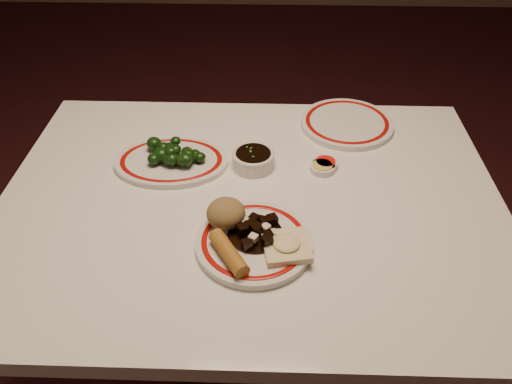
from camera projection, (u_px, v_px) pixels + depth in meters
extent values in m
plane|color=black|center=(252.00, 369.00, 1.67)|extent=(7.00, 7.00, 0.00)
cube|color=white|center=(251.00, 205.00, 1.20)|extent=(1.20, 0.90, 0.04)
cylinder|color=black|center=(103.00, 209.00, 1.75)|extent=(0.06, 0.06, 0.71)
cylinder|color=black|center=(412.00, 215.00, 1.73)|extent=(0.06, 0.06, 0.71)
cylinder|color=silver|center=(254.00, 243.00, 1.06)|extent=(0.32, 0.32, 0.02)
torus|color=#980E07|center=(254.00, 240.00, 1.05)|extent=(0.28, 0.28, 0.00)
ellipsoid|color=olive|center=(226.00, 213.00, 1.07)|extent=(0.09, 0.09, 0.06)
cylinder|color=#AC762A|center=(229.00, 253.00, 1.00)|extent=(0.09, 0.12, 0.03)
cube|color=beige|center=(286.00, 246.00, 1.03)|extent=(0.11, 0.11, 0.01)
ellipsoid|color=beige|center=(287.00, 243.00, 1.02)|extent=(0.06, 0.06, 0.02)
cylinder|color=black|center=(255.00, 234.00, 1.07)|extent=(0.12, 0.12, 0.00)
cube|color=black|center=(265.00, 230.00, 1.07)|extent=(0.02, 0.02, 0.02)
cube|color=black|center=(256.00, 227.00, 1.06)|extent=(0.03, 0.03, 0.02)
cube|color=black|center=(242.00, 221.00, 1.08)|extent=(0.02, 0.02, 0.01)
cube|color=black|center=(256.00, 232.00, 1.06)|extent=(0.02, 0.02, 0.02)
cube|color=black|center=(257.00, 229.00, 1.05)|extent=(0.03, 0.03, 0.02)
cube|color=black|center=(255.00, 231.00, 1.06)|extent=(0.02, 0.02, 0.02)
cube|color=black|center=(272.00, 220.00, 1.08)|extent=(0.03, 0.03, 0.02)
cube|color=black|center=(264.00, 222.00, 1.08)|extent=(0.02, 0.02, 0.02)
cube|color=black|center=(240.00, 220.00, 1.08)|extent=(0.02, 0.02, 0.02)
cube|color=black|center=(268.00, 235.00, 1.04)|extent=(0.02, 0.02, 0.02)
cube|color=black|center=(267.00, 241.00, 1.02)|extent=(0.03, 0.03, 0.02)
cube|color=black|center=(256.00, 227.00, 1.07)|extent=(0.02, 0.02, 0.01)
cube|color=black|center=(243.00, 230.00, 1.05)|extent=(0.03, 0.03, 0.02)
cube|color=black|center=(247.00, 244.00, 1.03)|extent=(0.03, 0.03, 0.02)
cube|color=black|center=(249.00, 226.00, 1.06)|extent=(0.02, 0.02, 0.02)
cube|color=black|center=(241.00, 221.00, 1.09)|extent=(0.01, 0.01, 0.01)
cube|color=black|center=(254.00, 219.00, 1.09)|extent=(0.03, 0.03, 0.02)
cube|color=black|center=(252.00, 223.00, 1.07)|extent=(0.02, 0.02, 0.02)
cube|color=beige|center=(266.00, 227.00, 1.06)|extent=(0.02, 0.02, 0.01)
cube|color=beige|center=(243.00, 221.00, 1.07)|extent=(0.02, 0.02, 0.01)
cube|color=beige|center=(253.00, 238.00, 1.03)|extent=(0.02, 0.02, 0.01)
cube|color=beige|center=(272.00, 233.00, 1.05)|extent=(0.02, 0.02, 0.01)
cube|color=beige|center=(250.00, 220.00, 1.08)|extent=(0.02, 0.02, 0.01)
torus|color=#980E07|center=(171.00, 160.00, 1.28)|extent=(0.26, 0.26, 0.00)
cylinder|color=#23471C|center=(173.00, 157.00, 1.28)|extent=(0.01, 0.01, 0.01)
ellipsoid|color=black|center=(172.00, 151.00, 1.27)|extent=(0.04, 0.04, 0.03)
cylinder|color=#23471C|center=(200.00, 161.00, 1.27)|extent=(0.01, 0.01, 0.01)
ellipsoid|color=black|center=(200.00, 157.00, 1.26)|extent=(0.03, 0.03, 0.02)
cylinder|color=#23471C|center=(183.00, 165.00, 1.25)|extent=(0.01, 0.01, 0.01)
ellipsoid|color=black|center=(182.00, 159.00, 1.24)|extent=(0.04, 0.04, 0.03)
cylinder|color=#23471C|center=(173.00, 164.00, 1.26)|extent=(0.01, 0.01, 0.01)
ellipsoid|color=black|center=(172.00, 159.00, 1.24)|extent=(0.04, 0.04, 0.03)
cylinder|color=#23471C|center=(193.00, 160.00, 1.27)|extent=(0.01, 0.01, 0.01)
ellipsoid|color=black|center=(193.00, 156.00, 1.26)|extent=(0.03, 0.03, 0.02)
cylinder|color=#23471C|center=(162.00, 160.00, 1.27)|extent=(0.01, 0.01, 0.02)
ellipsoid|color=black|center=(162.00, 154.00, 1.26)|extent=(0.04, 0.04, 0.03)
cylinder|color=#23471C|center=(155.00, 163.00, 1.26)|extent=(0.01, 0.01, 0.01)
ellipsoid|color=black|center=(154.00, 159.00, 1.25)|extent=(0.03, 0.03, 0.03)
cylinder|color=#23471C|center=(173.00, 151.00, 1.31)|extent=(0.01, 0.01, 0.01)
ellipsoid|color=black|center=(173.00, 147.00, 1.30)|extent=(0.03, 0.03, 0.02)
cylinder|color=#23471C|center=(169.00, 164.00, 1.26)|extent=(0.01, 0.01, 0.01)
ellipsoid|color=black|center=(168.00, 159.00, 1.25)|extent=(0.03, 0.03, 0.03)
cylinder|color=#23471C|center=(155.00, 149.00, 1.31)|extent=(0.01, 0.01, 0.01)
ellipsoid|color=black|center=(154.00, 143.00, 1.30)|extent=(0.04, 0.04, 0.03)
cylinder|color=#23471C|center=(187.00, 156.00, 1.29)|extent=(0.01, 0.01, 0.01)
ellipsoid|color=black|center=(187.00, 151.00, 1.28)|extent=(0.03, 0.03, 0.02)
cylinder|color=#23471C|center=(173.00, 152.00, 1.30)|extent=(0.01, 0.01, 0.01)
ellipsoid|color=black|center=(173.00, 148.00, 1.29)|extent=(0.03, 0.03, 0.02)
cylinder|color=#23471C|center=(170.00, 154.00, 1.29)|extent=(0.01, 0.01, 0.01)
ellipsoid|color=black|center=(169.00, 149.00, 1.28)|extent=(0.04, 0.04, 0.03)
cylinder|color=#23471C|center=(167.00, 161.00, 1.27)|extent=(0.01, 0.01, 0.01)
ellipsoid|color=black|center=(166.00, 156.00, 1.26)|extent=(0.04, 0.04, 0.03)
cylinder|color=#23471C|center=(195.00, 159.00, 1.28)|extent=(0.01, 0.01, 0.01)
ellipsoid|color=black|center=(195.00, 155.00, 1.27)|extent=(0.03, 0.03, 0.03)
cylinder|color=#23471C|center=(159.00, 161.00, 1.27)|extent=(0.01, 0.01, 0.01)
ellipsoid|color=black|center=(158.00, 156.00, 1.26)|extent=(0.04, 0.04, 0.03)
cylinder|color=#23471C|center=(186.00, 165.00, 1.25)|extent=(0.01, 0.01, 0.01)
ellipsoid|color=black|center=(185.00, 159.00, 1.24)|extent=(0.04, 0.04, 0.03)
cylinder|color=#23471C|center=(189.00, 160.00, 1.27)|extent=(0.01, 0.01, 0.01)
ellipsoid|color=black|center=(188.00, 155.00, 1.26)|extent=(0.04, 0.04, 0.03)
cylinder|color=#23471C|center=(187.00, 165.00, 1.25)|extent=(0.01, 0.01, 0.01)
ellipsoid|color=black|center=(187.00, 159.00, 1.24)|extent=(0.03, 0.03, 0.03)
cylinder|color=#23471C|center=(166.00, 157.00, 1.28)|extent=(0.01, 0.01, 0.01)
ellipsoid|color=black|center=(165.00, 152.00, 1.27)|extent=(0.03, 0.03, 0.02)
cylinder|color=#23471C|center=(160.00, 155.00, 1.29)|extent=(0.01, 0.01, 0.01)
ellipsoid|color=black|center=(160.00, 151.00, 1.28)|extent=(0.03, 0.03, 0.02)
ellipsoid|color=black|center=(171.00, 151.00, 1.25)|extent=(0.03, 0.03, 0.02)
ellipsoid|color=black|center=(176.00, 141.00, 1.29)|extent=(0.03, 0.03, 0.02)
ellipsoid|color=black|center=(163.00, 147.00, 1.27)|extent=(0.03, 0.03, 0.02)
ellipsoid|color=black|center=(176.00, 149.00, 1.25)|extent=(0.03, 0.03, 0.02)
ellipsoid|color=black|center=(175.00, 151.00, 1.25)|extent=(0.03, 0.03, 0.02)
cylinder|color=silver|center=(253.00, 160.00, 1.27)|extent=(0.11, 0.11, 0.04)
cylinder|color=black|center=(253.00, 153.00, 1.26)|extent=(0.09, 0.09, 0.00)
cylinder|color=silver|center=(325.00, 164.00, 1.28)|extent=(0.06, 0.06, 0.02)
cylinder|color=red|center=(326.00, 161.00, 1.27)|extent=(0.05, 0.05, 0.00)
cylinder|color=silver|center=(322.00, 168.00, 1.27)|extent=(0.06, 0.06, 0.02)
cylinder|color=#D9BD59|center=(323.00, 165.00, 1.26)|extent=(0.05, 0.05, 0.00)
cylinder|color=silver|center=(347.00, 124.00, 1.43)|extent=(0.32, 0.32, 0.02)
torus|color=#980E07|center=(347.00, 121.00, 1.42)|extent=(0.28, 0.28, 0.00)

